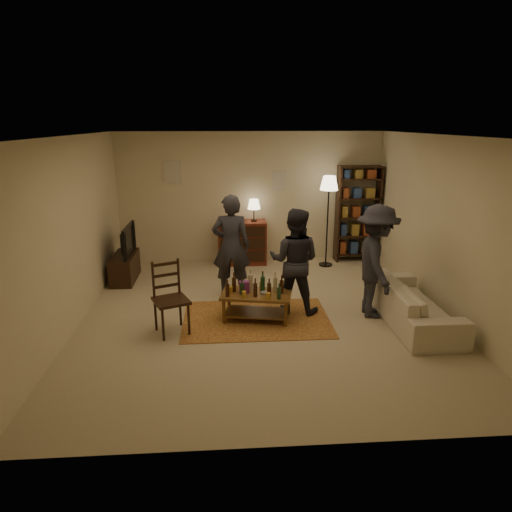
{
  "coord_description": "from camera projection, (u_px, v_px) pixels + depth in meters",
  "views": [
    {
      "loc": [
        -0.57,
        -6.52,
        2.89
      ],
      "look_at": [
        -0.1,
        0.1,
        0.93
      ],
      "focal_mm": 32.0,
      "sensor_mm": 36.0,
      "label": 1
    }
  ],
  "objects": [
    {
      "name": "coffee_table",
      "position": [
        256.0,
        296.0,
        6.83
      ],
      "size": [
        1.12,
        0.75,
        0.76
      ],
      "rotation": [
        0.0,
        0.0,
        -0.19
      ],
      "color": "brown",
      "rests_on": "ground"
    },
    {
      "name": "dining_chair",
      "position": [
        169.0,
        295.0,
        6.4
      ],
      "size": [
        0.6,
        0.6,
        1.05
      ],
      "rotation": [
        0.0,
        0.0,
        0.41
      ],
      "color": "black",
      "rests_on": "ground"
    },
    {
      "name": "rug",
      "position": [
        256.0,
        319.0,
        6.93
      ],
      "size": [
        2.2,
        1.5,
        0.01
      ],
      "primitive_type": "cube",
      "color": "maroon",
      "rests_on": "ground"
    },
    {
      "name": "room_shell",
      "position": [
        219.0,
        176.0,
        9.38
      ],
      "size": [
        6.0,
        6.0,
        6.0
      ],
      "color": "beige",
      "rests_on": "ground"
    },
    {
      "name": "person_left",
      "position": [
        231.0,
        246.0,
        7.65
      ],
      "size": [
        0.67,
        0.46,
        1.75
      ],
      "primitive_type": "imported",
      "rotation": [
        0.0,
        0.0,
        3.07
      ],
      "color": "#2A2A33",
      "rests_on": "ground"
    },
    {
      "name": "person_by_sofa",
      "position": [
        376.0,
        262.0,
        6.85
      ],
      "size": [
        0.73,
        1.16,
        1.73
      ],
      "primitive_type": "imported",
      "rotation": [
        0.0,
        0.0,
        1.49
      ],
      "color": "#282830",
      "rests_on": "ground"
    },
    {
      "name": "person_right",
      "position": [
        294.0,
        261.0,
        7.03
      ],
      "size": [
        0.97,
        0.86,
        1.64
      ],
      "primitive_type": "imported",
      "rotation": [
        0.0,
        0.0,
        2.79
      ],
      "color": "#24242B",
      "rests_on": "ground"
    },
    {
      "name": "floor_lamp",
      "position": [
        329.0,
        190.0,
        9.08
      ],
      "size": [
        0.36,
        0.36,
        1.86
      ],
      "color": "black",
      "rests_on": "ground"
    },
    {
      "name": "tv_stand",
      "position": [
        125.0,
        261.0,
        8.54
      ],
      "size": [
        0.4,
        1.0,
        1.06
      ],
      "color": "black",
      "rests_on": "ground"
    },
    {
      "name": "bookshelf",
      "position": [
        357.0,
        213.0,
        9.61
      ],
      "size": [
        0.9,
        0.34,
        2.02
      ],
      "color": "black",
      "rests_on": "ground"
    },
    {
      "name": "floor",
      "position": [
        263.0,
        315.0,
        7.09
      ],
      "size": [
        6.0,
        6.0,
        0.0
      ],
      "primitive_type": "plane",
      "color": "#C6B793",
      "rests_on": "ground"
    },
    {
      "name": "dresser",
      "position": [
        242.0,
        241.0,
        9.54
      ],
      "size": [
        1.0,
        0.5,
        1.36
      ],
      "color": "maroon",
      "rests_on": "ground"
    },
    {
      "name": "sofa",
      "position": [
        412.0,
        302.0,
        6.78
      ],
      "size": [
        0.81,
        2.08,
        0.61
      ],
      "primitive_type": "imported",
      "rotation": [
        0.0,
        0.0,
        1.57
      ],
      "color": "beige",
      "rests_on": "ground"
    }
  ]
}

